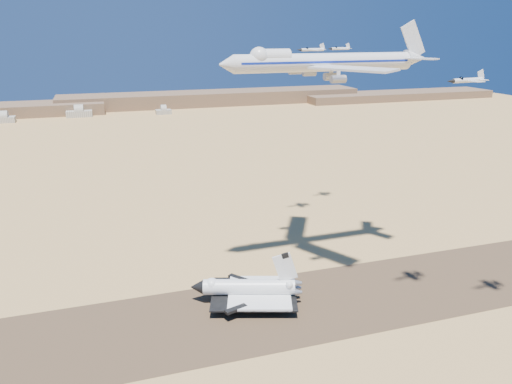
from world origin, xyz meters
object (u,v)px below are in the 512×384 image
object	(u,v)px
crew_c	(280,310)
chase_jet_d	(340,48)
shuttle	(248,289)
carrier_747	(319,62)
crew_a	(272,306)
crew_b	(268,304)
chase_jet_c	(312,50)
chase_jet_a	(467,80)

from	to	relation	value
crew_c	chase_jet_d	xyz separation A→B (m)	(65.94, 91.53, 89.72)
shuttle	carrier_747	size ratio (longest dim) A/B	0.49
crew_a	crew_b	world-z (taller)	crew_a
carrier_747	chase_jet_c	world-z (taller)	carrier_747
carrier_747	crew_b	bearing A→B (deg)	-141.73
crew_a	crew_b	size ratio (longest dim) A/B	1.08
crew_a	crew_c	xyz separation A→B (m)	(1.59, -3.72, 0.07)
carrier_747	chase_jet_c	xyz separation A→B (m)	(18.24, 48.04, 2.92)
shuttle	chase_jet_c	size ratio (longest dim) A/B	2.84
carrier_747	chase_jet_a	world-z (taller)	carrier_747
crew_b	crew_c	bearing A→B (deg)	165.74
crew_a	crew_b	distance (m)	2.13
crew_c	chase_jet_c	bearing A→B (deg)	-83.15
carrier_747	chase_jet_c	bearing A→B (deg)	68.31
chase_jet_d	chase_jet_a	bearing A→B (deg)	-105.92
shuttle	chase_jet_d	size ratio (longest dim) A/B	3.07
carrier_747	shuttle	bearing A→B (deg)	-153.95
chase_jet_a	chase_jet_c	world-z (taller)	chase_jet_c
carrier_747	chase_jet_c	size ratio (longest dim) A/B	5.75
carrier_747	crew_b	distance (m)	94.14
crew_a	chase_jet_a	bearing A→B (deg)	-122.54
carrier_747	crew_a	distance (m)	94.29
carrier_747	chase_jet_a	xyz separation A→B (m)	(28.75, -48.29, -3.22)
crew_c	chase_jet_d	distance (m)	144.13
crew_a	chase_jet_a	world-z (taller)	chase_jet_a
crew_c	chase_jet_c	distance (m)	125.58
crew_a	crew_b	bearing A→B (deg)	16.93
chase_jet_d	shuttle	bearing A→B (deg)	-142.63
carrier_747	chase_jet_d	xyz separation A→B (m)	(40.84, 63.38, 2.71)
chase_jet_c	chase_jet_d	bearing A→B (deg)	30.91
crew_a	chase_jet_a	xyz separation A→B (m)	(55.45, -23.87, 83.86)
chase_jet_c	chase_jet_d	world-z (taller)	chase_jet_c
chase_jet_c	crew_b	bearing A→B (deg)	-126.30
carrier_747	chase_jet_a	distance (m)	56.30
crew_c	chase_jet_c	size ratio (longest dim) A/B	0.13
chase_jet_c	chase_jet_d	xyz separation A→B (m)	(22.60, 15.34, -0.21)
carrier_747	chase_jet_d	bearing A→B (deg)	56.30
chase_jet_c	chase_jet_d	size ratio (longest dim) A/B	1.08
shuttle	crew_c	size ratio (longest dim) A/B	22.57
chase_jet_d	crew_a	bearing A→B (deg)	-137.31
carrier_747	crew_a	xyz separation A→B (m)	(-26.69, -24.42, -87.07)
shuttle	carrier_747	distance (m)	90.87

